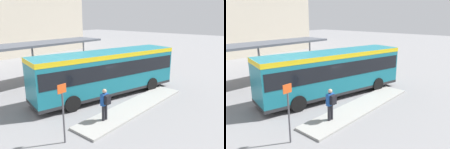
% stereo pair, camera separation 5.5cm
% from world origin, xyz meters
% --- Properties ---
extents(ground_plane, '(120.00, 120.00, 0.00)m').
position_xyz_m(ground_plane, '(0.00, 0.00, 0.00)').
color(ground_plane, gray).
extents(curb_island, '(9.14, 1.80, 0.12)m').
position_xyz_m(curb_island, '(-0.55, -2.87, 0.06)').
color(curb_island, '#9E9E99').
rests_on(curb_island, ground_plane).
extents(city_bus, '(11.15, 4.99, 3.20)m').
position_xyz_m(city_bus, '(0.01, -0.00, 1.87)').
color(city_bus, '#197284').
rests_on(city_bus, ground_plane).
extents(pedestrian_waiting, '(0.44, 0.46, 1.78)m').
position_xyz_m(pedestrian_waiting, '(-3.28, -2.81, 1.14)').
color(pedestrian_waiting, '#232328').
rests_on(pedestrian_waiting, curb_island).
extents(bicycle_white, '(0.48, 1.61, 0.70)m').
position_xyz_m(bicycle_white, '(8.14, 2.81, 0.35)').
color(bicycle_white, black).
rests_on(bicycle_white, ground_plane).
extents(bicycle_black, '(0.48, 1.78, 0.76)m').
position_xyz_m(bicycle_black, '(8.37, 3.57, 0.38)').
color(bicycle_black, black).
rests_on(bicycle_black, ground_plane).
extents(bicycle_red, '(0.48, 1.71, 0.74)m').
position_xyz_m(bicycle_red, '(8.52, 4.32, 0.37)').
color(bicycle_red, black).
rests_on(bicycle_red, ground_plane).
extents(bicycle_orange, '(0.48, 1.77, 0.77)m').
position_xyz_m(bicycle_orange, '(8.45, 5.08, 0.38)').
color(bicycle_orange, black).
rests_on(bicycle_orange, ground_plane).
extents(station_shelter, '(13.31, 3.04, 3.46)m').
position_xyz_m(station_shelter, '(-2.00, 6.53, 3.31)').
color(station_shelter, '#4C515B').
rests_on(station_shelter, ground_plane).
extents(platform_sign, '(0.44, 0.08, 2.80)m').
position_xyz_m(platform_sign, '(-5.96, -2.76, 1.56)').
color(platform_sign, '#4C4C51').
rests_on(platform_sign, ground_plane).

